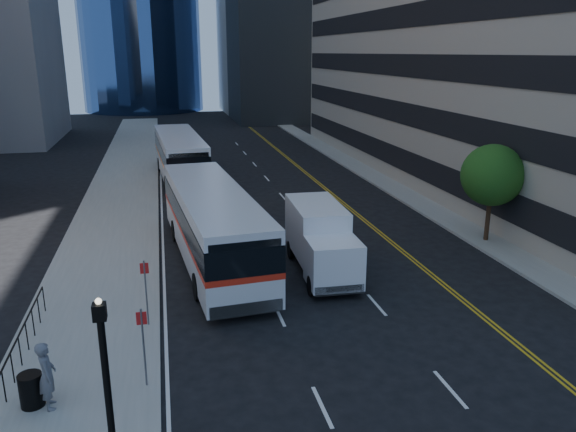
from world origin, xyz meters
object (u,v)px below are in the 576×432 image
object	(u,v)px
trash_can	(31,390)
pedestrian	(47,375)
street_tree	(492,175)
bus_rear	(180,155)
lamp_post	(107,387)
box_truck	(321,239)
bus_front	(212,223)

from	to	relation	value
trash_can	pedestrian	size ratio (longest dim) A/B	0.49
trash_can	pedestrian	world-z (taller)	pedestrian
street_tree	bus_rear	size ratio (longest dim) A/B	0.37
lamp_post	trash_can	distance (m)	4.91
lamp_post	box_truck	bearing A→B (deg)	55.24
box_truck	trash_can	bearing A→B (deg)	-140.63
lamp_post	pedestrian	distance (m)	4.33
box_truck	pedestrian	world-z (taller)	box_truck
box_truck	street_tree	bearing A→B (deg)	14.29
street_tree	trash_can	bearing A→B (deg)	-153.27
bus_front	street_tree	bearing A→B (deg)	-6.04
street_tree	trash_can	xyz separation A→B (m)	(-20.52, -10.33, -3.00)
bus_front	box_truck	distance (m)	5.26
bus_front	trash_can	world-z (taller)	bus_front
bus_front	pedestrian	distance (m)	12.19
lamp_post	bus_front	distance (m)	14.76
street_tree	lamp_post	bearing A→B (deg)	-142.13
lamp_post	bus_front	world-z (taller)	lamp_post
box_truck	lamp_post	bearing A→B (deg)	-122.74
trash_can	lamp_post	bearing A→B (deg)	-55.55
pedestrian	trash_can	bearing A→B (deg)	59.15
street_tree	lamp_post	size ratio (longest dim) A/B	1.12
lamp_post	box_truck	size ratio (longest dim) A/B	0.71
lamp_post	trash_can	size ratio (longest dim) A/B	4.65
lamp_post	trash_can	xyz separation A→B (m)	(-2.52, 3.67, -2.08)
street_tree	lamp_post	world-z (taller)	street_tree
street_tree	pedestrian	xyz separation A→B (m)	(-20.01, -10.51, -2.49)
bus_rear	lamp_post	bearing A→B (deg)	-98.14
pedestrian	bus_rear	bearing A→B (deg)	-20.74
bus_front	pedestrian	world-z (taller)	bus_front
trash_can	pedestrian	xyz separation A→B (m)	(0.50, -0.18, 0.51)
bus_front	trash_can	xyz separation A→B (m)	(-6.10, -10.63, -1.30)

